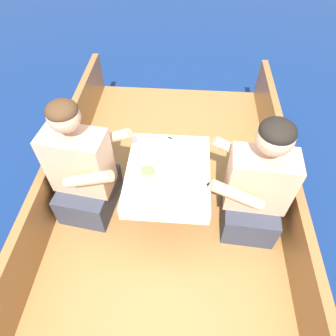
{
  "coord_description": "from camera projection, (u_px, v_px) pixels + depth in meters",
  "views": [
    {
      "loc": [
        0.09,
        -1.19,
        2.22
      ],
      "look_at": [
        0.0,
        0.08,
        0.72
      ],
      "focal_mm": 32.0,
      "sensor_mm": 36.0,
      "label": 1
    }
  ],
  "objects": [
    {
      "name": "gunwale_port",
      "position": [
        49.0,
        194.0,
        2.16
      ],
      "size": [
        0.06,
        3.24,
        0.39
      ],
      "primitive_type": "cube",
      "color": "#936033",
      "rests_on": "boat_deck"
    },
    {
      "name": "bowl_center_far",
      "position": [
        172.0,
        180.0,
        1.9
      ],
      "size": [
        0.11,
        0.11,
        0.04
      ],
      "color": "silver",
      "rests_on": "cockpit_table"
    },
    {
      "name": "bowl_starboard_near",
      "position": [
        159.0,
        147.0,
        2.09
      ],
      "size": [
        0.12,
        0.12,
        0.04
      ],
      "color": "silver",
      "rests_on": "cockpit_table"
    },
    {
      "name": "plate_bread",
      "position": [
        180.0,
        158.0,
        2.05
      ],
      "size": [
        0.15,
        0.15,
        0.01
      ],
      "color": "silver",
      "rests_on": "cockpit_table"
    },
    {
      "name": "person_port",
      "position": [
        83.0,
        173.0,
        2.04
      ],
      "size": [
        0.56,
        0.5,
        0.97
      ],
      "rotation": [
        0.0,
        0.0,
        -0.14
      ],
      "color": "#333847",
      "rests_on": "boat_deck"
    },
    {
      "name": "utensil_fork_port",
      "position": [
        202.0,
        187.0,
        1.89
      ],
      "size": [
        0.15,
        0.11,
        0.0
      ],
      "rotation": [
        0.0,
        0.0,
        0.56
      ],
      "color": "silver",
      "rests_on": "cockpit_table"
    },
    {
      "name": "cockpit_table",
      "position": [
        168.0,
        175.0,
        2.03
      ],
      "size": [
        0.56,
        0.67,
        0.43
      ],
      "color": "#B2B2B7",
      "rests_on": "boat_deck"
    },
    {
      "name": "gunwale_starboard",
      "position": [
        290.0,
        208.0,
        2.07
      ],
      "size": [
        0.06,
        3.24,
        0.39
      ],
      "primitive_type": "cube",
      "color": "#936033",
      "rests_on": "boat_deck"
    },
    {
      "name": "sandwich",
      "position": [
        148.0,
        172.0,
        1.93
      ],
      "size": [
        0.11,
        0.09,
        0.05
      ],
      "rotation": [
        0.0,
        0.0,
        0.24
      ],
      "color": "tan",
      "rests_on": "plate_sandwich"
    },
    {
      "name": "coffee_cup_port",
      "position": [
        192.0,
        143.0,
        2.1
      ],
      "size": [
        0.09,
        0.06,
        0.06
      ],
      "color": "silver",
      "rests_on": "cockpit_table"
    },
    {
      "name": "person_starboard",
      "position": [
        255.0,
        189.0,
        1.95
      ],
      "size": [
        0.54,
        0.47,
        0.95
      ],
      "rotation": [
        0.0,
        0.0,
        3.08
      ],
      "color": "#333847",
      "rests_on": "boat_deck"
    },
    {
      "name": "bowl_port_near",
      "position": [
        151.0,
        194.0,
        1.83
      ],
      "size": [
        0.12,
        0.12,
        0.04
      ],
      "color": "silver",
      "rests_on": "cockpit_table"
    },
    {
      "name": "plate_sandwich",
      "position": [
        148.0,
        174.0,
        1.96
      ],
      "size": [
        0.21,
        0.21,
        0.01
      ],
      "color": "silver",
      "rests_on": "cockpit_table"
    },
    {
      "name": "coffee_cup_starboard",
      "position": [
        195.0,
        198.0,
        1.8
      ],
      "size": [
        0.1,
        0.08,
        0.06
      ],
      "color": "silver",
      "rests_on": "cockpit_table"
    },
    {
      "name": "utensil_fork_starboard",
      "position": [
        176.0,
        141.0,
        2.16
      ],
      "size": [
        0.16,
        0.1,
        0.0
      ],
      "rotation": [
        0.0,
        0.0,
        2.59
      ],
      "color": "silver",
      "rests_on": "cockpit_table"
    },
    {
      "name": "boat_deck",
      "position": [
        167.0,
        224.0,
        2.36
      ],
      "size": [
        1.77,
        3.24,
        0.27
      ],
      "primitive_type": "cube",
      "color": "#9E6B38",
      "rests_on": "ground_plane"
    },
    {
      "name": "ground_plane",
      "position": [
        167.0,
        232.0,
        2.47
      ],
      "size": [
        60.0,
        60.0,
        0.0
      ],
      "primitive_type": "plane",
      "color": "navy"
    },
    {
      "name": "utensil_spoon_starboard",
      "position": [
        177.0,
        201.0,
        1.82
      ],
      "size": [
        0.09,
        0.16,
        0.01
      ],
      "rotation": [
        0.0,
        0.0,
        1.99
      ],
      "color": "silver",
      "rests_on": "cockpit_table"
    }
  ]
}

